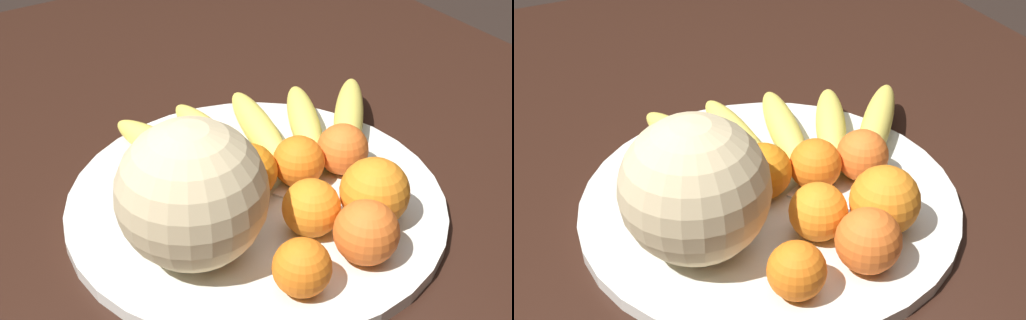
% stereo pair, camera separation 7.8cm
% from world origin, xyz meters
% --- Properties ---
extents(kitchen_table, '(1.34, 1.14, 0.73)m').
position_xyz_m(kitchen_table, '(0.00, 0.00, 0.64)').
color(kitchen_table, black).
rests_on(kitchen_table, ground_plane).
extents(fruit_bowl, '(0.43, 0.43, 0.02)m').
position_xyz_m(fruit_bowl, '(0.06, -0.02, 0.73)').
color(fruit_bowl, silver).
rests_on(fruit_bowl, kitchen_table).
extents(melon, '(0.15, 0.15, 0.15)m').
position_xyz_m(melon, '(0.11, -0.13, 0.82)').
color(melon, beige).
rests_on(melon, fruit_bowl).
extents(banana_bunch, '(0.24, 0.35, 0.04)m').
position_xyz_m(banana_bunch, '(-0.02, 0.04, 0.76)').
color(banana_bunch, '#473819').
rests_on(banana_bunch, fruit_bowl).
extents(orange_front_left, '(0.08, 0.08, 0.08)m').
position_xyz_m(orange_front_left, '(0.17, 0.06, 0.78)').
color(orange_front_left, orange).
rests_on(orange_front_left, fruit_bowl).
extents(orange_front_right, '(0.07, 0.07, 0.07)m').
position_xyz_m(orange_front_right, '(0.21, 0.01, 0.77)').
color(orange_front_right, orange).
rests_on(orange_front_right, fruit_bowl).
extents(orange_mid_center, '(0.06, 0.06, 0.06)m').
position_xyz_m(orange_mid_center, '(0.07, 0.03, 0.77)').
color(orange_mid_center, orange).
rests_on(orange_mid_center, fruit_bowl).
extents(orange_back_left, '(0.06, 0.06, 0.06)m').
position_xyz_m(orange_back_left, '(0.21, -0.07, 0.77)').
color(orange_back_left, orange).
rests_on(orange_back_left, fruit_bowl).
extents(orange_back_right, '(0.06, 0.06, 0.06)m').
position_xyz_m(orange_back_right, '(0.14, -0.01, 0.77)').
color(orange_back_right, orange).
rests_on(orange_back_right, fruit_bowl).
extents(orange_top_small, '(0.06, 0.06, 0.06)m').
position_xyz_m(orange_top_small, '(0.06, -0.03, 0.77)').
color(orange_top_small, orange).
rests_on(orange_top_small, fruit_bowl).
extents(orange_side_extra, '(0.06, 0.06, 0.06)m').
position_xyz_m(orange_side_extra, '(0.07, 0.09, 0.77)').
color(orange_side_extra, orange).
rests_on(orange_side_extra, fruit_bowl).
extents(produce_tag, '(0.08, 0.06, 0.00)m').
position_xyz_m(produce_tag, '(0.10, 0.02, 0.74)').
color(produce_tag, white).
rests_on(produce_tag, fruit_bowl).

